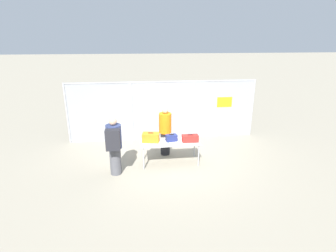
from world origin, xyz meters
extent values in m
plane|color=gray|center=(0.00, 0.00, 0.00)|extent=(120.00, 120.00, 0.00)
cylinder|color=#9EA0A5|center=(-3.58, 2.05, 1.15)|extent=(0.07, 0.07, 2.30)
cylinder|color=#9EA0A5|center=(-1.19, 2.05, 1.15)|extent=(0.07, 0.07, 2.30)
cylinder|color=#9EA0A5|center=(1.19, 2.05, 1.15)|extent=(0.07, 0.07, 2.30)
cylinder|color=#9EA0A5|center=(3.58, 2.05, 1.15)|extent=(0.07, 0.07, 2.30)
cube|color=gray|center=(0.00, 2.05, 1.15)|extent=(7.16, 0.01, 2.30)
cube|color=#9EA0A5|center=(0.00, 2.05, 2.27)|extent=(7.16, 0.04, 0.04)
cube|color=yellow|center=(2.42, 2.04, 1.42)|extent=(0.60, 0.01, 0.40)
cube|color=silver|center=(0.00, -0.10, 0.72)|extent=(1.82, 0.74, 0.02)
cylinder|color=#99999E|center=(-0.85, -0.41, 0.35)|extent=(0.04, 0.04, 0.71)
cylinder|color=#99999E|center=(0.85, -0.41, 0.35)|extent=(0.04, 0.04, 0.71)
cylinder|color=#99999E|center=(-0.85, 0.21, 0.35)|extent=(0.04, 0.04, 0.71)
cylinder|color=#99999E|center=(0.85, 0.21, 0.35)|extent=(0.04, 0.04, 0.71)
cube|color=orange|center=(-0.60, -0.02, 0.87)|extent=(0.56, 0.39, 0.28)
cube|color=black|center=(-0.60, -0.02, 1.02)|extent=(0.16, 0.05, 0.02)
cube|color=navy|center=(0.04, -0.04, 0.84)|extent=(0.38, 0.26, 0.20)
cube|color=black|center=(0.04, -0.04, 0.95)|extent=(0.14, 0.05, 0.02)
cube|color=red|center=(0.61, -0.18, 0.84)|extent=(0.50, 0.24, 0.22)
cube|color=black|center=(0.61, -0.18, 0.96)|extent=(0.16, 0.02, 0.02)
cylinder|color=#4C4C51|center=(-1.68, -0.59, 0.41)|extent=(0.33, 0.33, 0.82)
cylinder|color=navy|center=(-1.68, -0.59, 1.17)|extent=(0.43, 0.43, 0.69)
sphere|color=tan|center=(-1.68, -0.59, 1.62)|extent=(0.22, 0.22, 0.22)
cube|color=#232328|center=(-1.68, -0.92, 1.20)|extent=(0.39, 0.24, 0.58)
cylinder|color=black|center=(-0.09, 0.59, 0.40)|extent=(0.32, 0.32, 0.80)
cylinder|color=orange|center=(-0.09, 0.59, 1.13)|extent=(0.41, 0.41, 0.66)
sphere|color=tan|center=(-0.09, 0.59, 1.57)|extent=(0.22, 0.22, 0.22)
cube|color=white|center=(2.21, 4.66, 0.40)|extent=(2.95, 1.55, 0.50)
sphere|color=black|center=(1.69, 3.83, 0.27)|extent=(0.54, 0.54, 0.54)
sphere|color=black|center=(1.69, 5.49, 0.27)|extent=(0.54, 0.54, 0.54)
cylinder|color=#59595B|center=(0.22, 4.66, 0.20)|extent=(1.03, 0.06, 0.06)
camera|label=1|loc=(-0.97, -7.63, 3.83)|focal=28.00mm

